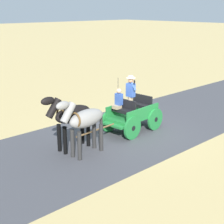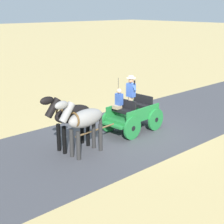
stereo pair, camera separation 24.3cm
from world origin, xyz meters
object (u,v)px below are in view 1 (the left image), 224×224
(horse_off_side, at_px, (71,116))
(horse_near_side, at_px, (84,120))
(traffic_cone, at_px, (129,103))
(horse_drawn_carriage, at_px, (131,113))

(horse_off_side, bearing_deg, horse_near_side, -175.86)
(horse_off_side, distance_m, traffic_cone, 6.11)
(horse_near_side, bearing_deg, horse_off_side, 4.14)
(horse_drawn_carriage, distance_m, traffic_cone, 3.59)
(horse_off_side, bearing_deg, traffic_cone, -66.62)
(horse_near_side, bearing_deg, traffic_cone, -60.29)
(horse_drawn_carriage, height_order, horse_near_side, horse_drawn_carriage)
(horse_drawn_carriage, relative_size, horse_off_side, 2.04)
(horse_drawn_carriage, xyz_separation_m, traffic_cone, (2.54, -2.47, -0.57))
(horse_off_side, height_order, traffic_cone, horse_off_side)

